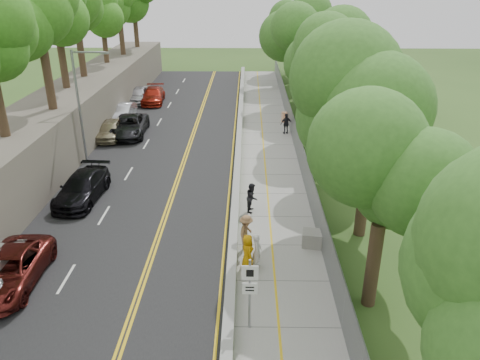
{
  "coord_description": "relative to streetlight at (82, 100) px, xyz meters",
  "views": [
    {
      "loc": [
        0.93,
        -17.27,
        12.68
      ],
      "look_at": [
        0.5,
        8.0,
        1.4
      ],
      "focal_mm": 35.0,
      "sensor_mm": 36.0,
      "label": 1
    }
  ],
  "objects": [
    {
      "name": "chainlink_fence",
      "position": [
        15.11,
        1.0,
        -3.64
      ],
      "size": [
        0.04,
        66.0,
        2.0
      ],
      "primitive_type": "cube",
      "color": "slate",
      "rests_on": "ground"
    },
    {
      "name": "person_far",
      "position": [
        14.66,
        6.82,
        -3.72
      ],
      "size": [
        1.1,
        0.71,
        1.74
      ],
      "primitive_type": "imported",
      "rotation": [
        0.0,
        0.0,
        3.45
      ],
      "color": "black",
      "rests_on": "sidewalk"
    },
    {
      "name": "painter_3",
      "position": [
        11.36,
        -11.36,
        -3.67
      ],
      "size": [
        1.05,
        1.35,
        1.85
      ],
      "primitive_type": "imported",
      "rotation": [
        0.0,
        0.0,
        1.23
      ],
      "color": "brown",
      "rests_on": "sidewalk"
    },
    {
      "name": "painter_2",
      "position": [
        11.67,
        -7.31,
        -3.73
      ],
      "size": [
        0.79,
        0.94,
        1.72
      ],
      "primitive_type": "imported",
      "rotation": [
        0.0,
        0.0,
        1.39
      ],
      "color": "black",
      "rests_on": "sidewalk"
    },
    {
      "name": "car_3",
      "position": [
        1.46,
        -5.98,
        -3.82
      ],
      "size": [
        2.49,
        5.49,
        1.56
      ],
      "primitive_type": "imported",
      "rotation": [
        0.0,
        0.0,
        -0.06
      ],
      "color": "black",
      "rests_on": "road"
    },
    {
      "name": "car_2",
      "position": [
        1.06,
        -14.44,
        -3.86
      ],
      "size": [
        2.61,
        5.41,
        1.49
      ],
      "primitive_type": "imported",
      "rotation": [
        0.0,
        0.0,
        0.03
      ],
      "color": "#511612",
      "rests_on": "road"
    },
    {
      "name": "trees_fenceside",
      "position": [
        17.46,
        1.0,
        2.36
      ],
      "size": [
        7.0,
        66.0,
        14.0
      ],
      "primitive_type": null,
      "color": "#407B29",
      "rests_on": "ground"
    },
    {
      "name": "road",
      "position": [
        5.06,
        1.0,
        -4.62
      ],
      "size": [
        11.2,
        66.0,
        0.04
      ],
      "primitive_type": "cube",
      "color": "black",
      "rests_on": "ground"
    },
    {
      "name": "car_6",
      "position": [
        1.46,
        6.29,
        -3.8
      ],
      "size": [
        2.98,
        5.9,
        1.6
      ],
      "primitive_type": "imported",
      "rotation": [
        0.0,
        0.0,
        0.06
      ],
      "color": "black",
      "rests_on": "road"
    },
    {
      "name": "rock_embankment",
      "position": [
        -3.04,
        1.0,
        -2.64
      ],
      "size": [
        5.0,
        66.0,
        4.0
      ],
      "primitive_type": "cube",
      "color": "#595147",
      "rests_on": "ground"
    },
    {
      "name": "car_4",
      "position": [
        0.09,
        5.34,
        -3.84
      ],
      "size": [
        1.99,
        4.53,
        1.52
      ],
      "primitive_type": "imported",
      "rotation": [
        0.0,
        0.0,
        0.05
      ],
      "color": "#9B906E",
      "rests_on": "road"
    },
    {
      "name": "painter_1",
      "position": [
        11.86,
        -13.0,
        -3.7
      ],
      "size": [
        0.46,
        0.68,
        1.79
      ],
      "primitive_type": "imported",
      "rotation": [
        0.0,
        0.0,
        1.51
      ],
      "color": "silver",
      "rests_on": "sidewalk"
    },
    {
      "name": "jersey_barrier",
      "position": [
        10.71,
        1.0,
        -4.34
      ],
      "size": [
        0.42,
        66.0,
        0.6
      ],
      "primitive_type": "cube",
      "color": "#95E725",
      "rests_on": "ground"
    },
    {
      "name": "painter_0",
      "position": [
        11.43,
        -13.0,
        -3.73
      ],
      "size": [
        0.78,
        0.97,
        1.73
      ],
      "primitive_type": "imported",
      "rotation": [
        0.0,
        0.0,
        1.87
      ],
      "color": "#BD7E07",
      "rests_on": "sidewalk"
    },
    {
      "name": "streetlight",
      "position": [
        0.0,
        0.0,
        0.0
      ],
      "size": [
        2.52,
        0.22,
        8.0
      ],
      "color": "gray",
      "rests_on": "ground"
    },
    {
      "name": "car_5",
      "position": [
        -0.14,
        10.44,
        -3.83
      ],
      "size": [
        1.72,
        4.72,
        1.54
      ],
      "primitive_type": "imported",
      "rotation": [
        0.0,
        0.0,
        -0.02
      ],
      "color": "silver",
      "rests_on": "road"
    },
    {
      "name": "car_8",
      "position": [
        -0.14,
        17.09,
        -3.8
      ],
      "size": [
        2.22,
        4.82,
        1.6
      ],
      "primitive_type": "imported",
      "rotation": [
        0.0,
        0.0,
        0.07
      ],
      "color": "#B5B5BA",
      "rests_on": "road"
    },
    {
      "name": "concrete_block",
      "position": [
        14.76,
        -11.0,
        -4.21
      ],
      "size": [
        1.28,
        1.04,
        0.77
      ],
      "primitive_type": "cube",
      "rotation": [
        0.0,
        0.0,
        -0.16
      ],
      "color": "slate",
      "rests_on": "sidewalk"
    },
    {
      "name": "car_7",
      "position": [
        1.46,
        16.95,
        -3.83
      ],
      "size": [
        2.53,
        5.43,
        1.53
      ],
      "primitive_type": "imported",
      "rotation": [
        0.0,
        0.0,
        0.07
      ],
      "color": "maroon",
      "rests_on": "road"
    },
    {
      "name": "signpost",
      "position": [
        11.51,
        -17.02,
        -2.68
      ],
      "size": [
        0.62,
        0.09,
        3.1
      ],
      "color": "gray",
      "rests_on": "sidewalk"
    },
    {
      "name": "sidewalk",
      "position": [
        13.01,
        1.0,
        -4.61
      ],
      "size": [
        4.2,
        66.0,
        0.05
      ],
      "primitive_type": "cube",
      "color": "gray",
      "rests_on": "ground"
    },
    {
      "name": "trees_embankment",
      "position": [
        -2.54,
        1.0,
        5.86
      ],
      "size": [
        6.4,
        66.0,
        13.0
      ],
      "primitive_type": null,
      "color": "#3F8920",
      "rests_on": "rock_embankment"
    },
    {
      "name": "ground",
      "position": [
        10.46,
        -14.0,
        -4.64
      ],
      "size": [
        140.0,
        140.0,
        0.0
      ],
      "primitive_type": "plane",
      "color": "#33511E",
      "rests_on": "ground"
    },
    {
      "name": "construction_barrel",
      "position": [
        14.76,
        10.27,
        -4.14
      ],
      "size": [
        0.55,
        0.55,
        0.9
      ],
      "primitive_type": "cylinder",
      "color": "#F35E10",
      "rests_on": "sidewalk"
    }
  ]
}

